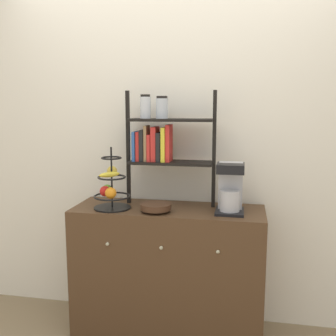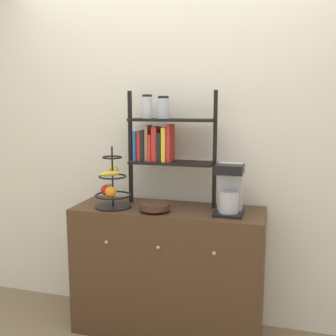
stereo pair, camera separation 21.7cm
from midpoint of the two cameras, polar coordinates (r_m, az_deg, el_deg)
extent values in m
cube|color=silver|center=(2.88, -1.10, 3.29)|extent=(7.00, 0.05, 2.60)
cube|color=#4C331E|center=(2.84, -2.24, -14.66)|extent=(1.30, 0.45, 0.90)
sphere|color=#B2AD8C|center=(2.64, -11.17, -10.81)|extent=(0.02, 0.02, 0.02)
sphere|color=#B2AD8C|center=(2.53, -3.51, -11.52)|extent=(0.02, 0.02, 0.02)
sphere|color=#B2AD8C|center=(2.47, 4.71, -12.06)|extent=(0.02, 0.02, 0.02)
cube|color=black|center=(2.59, 6.56, -6.30)|extent=(0.18, 0.22, 0.02)
cube|color=#B7B7BC|center=(2.61, 6.73, -2.51)|extent=(0.16, 0.09, 0.31)
cylinder|color=#B7B7BC|center=(2.55, 6.56, -4.74)|extent=(0.13, 0.13, 0.14)
cube|color=black|center=(2.52, 6.66, -0.04)|extent=(0.17, 0.17, 0.06)
cylinder|color=black|center=(2.73, -10.35, -5.69)|extent=(0.25, 0.25, 0.01)
cylinder|color=black|center=(2.68, -10.48, -1.34)|extent=(0.01, 0.01, 0.41)
torus|color=black|center=(2.71, -10.40, -4.08)|extent=(0.25, 0.25, 0.01)
torus|color=black|center=(2.68, -10.48, -1.34)|extent=(0.19, 0.19, 0.01)
torus|color=black|center=(2.66, -10.56, 1.44)|extent=(0.14, 0.14, 0.01)
sphere|color=red|center=(2.70, -11.41, -3.34)|extent=(0.07, 0.07, 0.07)
sphere|color=#6BAD33|center=(2.75, -11.08, -3.13)|extent=(0.07, 0.07, 0.07)
sphere|color=orange|center=(2.63, -10.67, -3.61)|extent=(0.08, 0.08, 0.08)
ellipsoid|color=yellow|center=(2.66, -10.82, -0.96)|extent=(0.13, 0.13, 0.04)
sphere|color=gold|center=(2.72, -10.39, -0.45)|extent=(0.07, 0.07, 0.07)
cylinder|color=#422819|center=(2.60, -4.18, -6.20)|extent=(0.11, 0.11, 0.02)
cylinder|color=#422819|center=(2.59, -4.19, -5.62)|extent=(0.20, 0.20, 0.04)
cube|color=black|center=(2.79, -8.02, 2.89)|extent=(0.02, 0.02, 0.79)
cube|color=black|center=(2.65, 4.39, 2.64)|extent=(0.02, 0.02, 0.79)
cube|color=black|center=(2.72, -1.96, 0.79)|extent=(0.58, 0.20, 0.02)
cube|color=black|center=(2.69, -1.99, 6.98)|extent=(0.58, 0.20, 0.02)
cube|color=#2D599E|center=(2.77, -6.92, 3.19)|extent=(0.02, 0.15, 0.20)
cube|color=red|center=(2.76, -6.43, 3.17)|extent=(0.02, 0.13, 0.20)
cube|color=black|center=(2.75, -5.87, 3.29)|extent=(0.03, 0.14, 0.21)
cube|color=tan|center=(2.74, -5.36, 3.60)|extent=(0.02, 0.12, 0.24)
cube|color=red|center=(2.74, -4.83, 2.96)|extent=(0.02, 0.14, 0.18)
cube|color=red|center=(2.73, -4.17, 3.49)|extent=(0.03, 0.14, 0.24)
cube|color=black|center=(2.72, -3.44, 3.08)|extent=(0.03, 0.16, 0.20)
cube|color=yellow|center=(2.71, -2.77, 3.45)|extent=(0.03, 0.16, 0.23)
cube|color=red|center=(2.70, -2.16, 3.63)|extent=(0.03, 0.13, 0.25)
cylinder|color=silver|center=(2.73, -5.59, 8.71)|extent=(0.07, 0.07, 0.15)
cylinder|color=black|center=(2.73, -5.62, 10.41)|extent=(0.07, 0.07, 0.02)
cylinder|color=silver|center=(2.70, -3.21, 8.62)|extent=(0.08, 0.08, 0.14)
cylinder|color=black|center=(2.70, -3.22, 10.22)|extent=(0.07, 0.07, 0.02)
camera|label=1|loc=(0.11, -92.36, -0.38)|focal=42.00mm
camera|label=2|loc=(0.11, 87.64, 0.38)|focal=42.00mm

